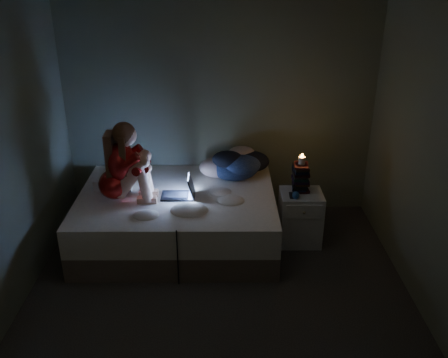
{
  "coord_description": "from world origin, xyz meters",
  "views": [
    {
      "loc": [
        0.03,
        -3.6,
        2.9
      ],
      "look_at": [
        0.05,
        1.0,
        0.8
      ],
      "focal_mm": 39.16,
      "sensor_mm": 36.0,
      "label": 1
    }
  ],
  "objects_px": {
    "woman": "(113,162)",
    "nightstand": "(300,218)",
    "laptop": "(177,186)",
    "candle": "(302,159)",
    "phone": "(293,195)",
    "bed": "(178,218)"
  },
  "relations": [
    {
      "from": "woman",
      "to": "nightstand",
      "type": "distance_m",
      "value": 2.08
    },
    {
      "from": "laptop",
      "to": "candle",
      "type": "xyz_separation_m",
      "value": [
        1.32,
        0.11,
        0.26
      ]
    },
    {
      "from": "nightstand",
      "to": "phone",
      "type": "distance_m",
      "value": 0.33
    },
    {
      "from": "laptop",
      "to": "candle",
      "type": "height_order",
      "value": "candle"
    },
    {
      "from": "woman",
      "to": "laptop",
      "type": "height_order",
      "value": "woman"
    },
    {
      "from": "bed",
      "to": "nightstand",
      "type": "distance_m",
      "value": 1.34
    },
    {
      "from": "laptop",
      "to": "phone",
      "type": "xyz_separation_m",
      "value": [
        1.22,
        -0.02,
        -0.1
      ]
    },
    {
      "from": "laptop",
      "to": "phone",
      "type": "bearing_deg",
      "value": -1.32
    },
    {
      "from": "candle",
      "to": "nightstand",
      "type": "bearing_deg",
      "value": -79.32
    },
    {
      "from": "laptop",
      "to": "candle",
      "type": "relative_size",
      "value": 4.4
    },
    {
      "from": "woman",
      "to": "phone",
      "type": "xyz_separation_m",
      "value": [
        1.85,
        0.04,
        -0.4
      ]
    },
    {
      "from": "candle",
      "to": "laptop",
      "type": "bearing_deg",
      "value": -175.09
    },
    {
      "from": "woman",
      "to": "phone",
      "type": "relative_size",
      "value": 6.08
    },
    {
      "from": "candle",
      "to": "phone",
      "type": "distance_m",
      "value": 0.39
    },
    {
      "from": "bed",
      "to": "candle",
      "type": "relative_size",
      "value": 26.22
    },
    {
      "from": "nightstand",
      "to": "laptop",
      "type": "bearing_deg",
      "value": -178.08
    },
    {
      "from": "bed",
      "to": "candle",
      "type": "height_order",
      "value": "candle"
    },
    {
      "from": "phone",
      "to": "woman",
      "type": "bearing_deg",
      "value": -175.48
    },
    {
      "from": "bed",
      "to": "phone",
      "type": "bearing_deg",
      "value": -3.97
    },
    {
      "from": "bed",
      "to": "candle",
      "type": "bearing_deg",
      "value": 2.19
    },
    {
      "from": "woman",
      "to": "laptop",
      "type": "bearing_deg",
      "value": 3.77
    },
    {
      "from": "nightstand",
      "to": "phone",
      "type": "bearing_deg",
      "value": -148.52
    }
  ]
}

